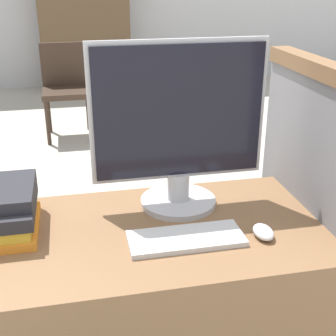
{
  "coord_description": "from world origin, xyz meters",
  "views": [
    {
      "loc": [
        -0.18,
        -0.92,
        1.48
      ],
      "look_at": [
        0.07,
        0.27,
        0.97
      ],
      "focal_mm": 50.0,
      "sensor_mm": 36.0,
      "label": 1
    }
  ],
  "objects_px": {
    "keyboard": "(186,238)",
    "mouse": "(263,232)",
    "monitor": "(179,127)",
    "far_chair": "(66,84)",
    "book_stack": "(6,210)"
  },
  "relations": [
    {
      "from": "book_stack",
      "to": "far_chair",
      "type": "bearing_deg",
      "value": 86.76
    },
    {
      "from": "keyboard",
      "to": "mouse",
      "type": "relative_size",
      "value": 3.75
    },
    {
      "from": "monitor",
      "to": "book_stack",
      "type": "xyz_separation_m",
      "value": [
        -0.54,
        -0.06,
        -0.2
      ]
    },
    {
      "from": "keyboard",
      "to": "mouse",
      "type": "distance_m",
      "value": 0.23
    },
    {
      "from": "monitor",
      "to": "keyboard",
      "type": "distance_m",
      "value": 0.35
    },
    {
      "from": "keyboard",
      "to": "far_chair",
      "type": "bearing_deg",
      "value": 95.72
    },
    {
      "from": "keyboard",
      "to": "book_stack",
      "type": "height_order",
      "value": "book_stack"
    },
    {
      "from": "keyboard",
      "to": "book_stack",
      "type": "bearing_deg",
      "value": 161.32
    },
    {
      "from": "mouse",
      "to": "book_stack",
      "type": "bearing_deg",
      "value": 165.06
    },
    {
      "from": "monitor",
      "to": "book_stack",
      "type": "relative_size",
      "value": 2.01
    },
    {
      "from": "monitor",
      "to": "book_stack",
      "type": "bearing_deg",
      "value": -173.59
    },
    {
      "from": "mouse",
      "to": "book_stack",
      "type": "height_order",
      "value": "book_stack"
    },
    {
      "from": "mouse",
      "to": "far_chair",
      "type": "relative_size",
      "value": 0.1
    },
    {
      "from": "mouse",
      "to": "book_stack",
      "type": "xyz_separation_m",
      "value": [
        -0.74,
        0.2,
        0.05
      ]
    },
    {
      "from": "mouse",
      "to": "far_chair",
      "type": "height_order",
      "value": "far_chair"
    }
  ]
}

